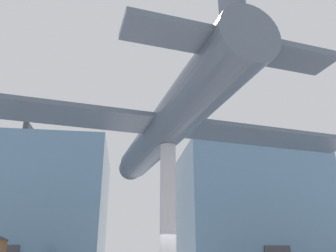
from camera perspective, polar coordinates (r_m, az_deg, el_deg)
The scene contains 4 objects.
glass_pavilion_left at distance 28.69m, azimuth -22.39°, elevation -13.52°, with size 11.02×11.23×10.39m.
glass_pavilion_right at distance 29.66m, azimuth 13.15°, elevation -14.70°, with size 11.02×11.23×10.39m.
support_pylon_central at distance 12.37m, azimuth 0.00°, elevation -16.40°, with size 0.60×0.60×5.86m.
suspended_airplane at distance 13.41m, azimuth -0.28°, elevation -0.25°, with size 17.98×14.45×3.36m.
Camera 1 is at (-1.64, -12.23, 1.95)m, focal length 35.00 mm.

